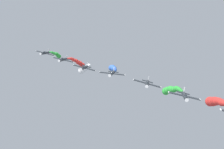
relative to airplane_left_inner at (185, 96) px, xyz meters
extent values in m
cylinder|color=white|center=(-7.89, 10.55, -1.15)|extent=(0.44, 1.40, 0.44)
sphere|color=red|center=(-12.20, -5.45, -2.98)|extent=(1.91, 1.91, 1.91)
sphere|color=red|center=(-12.09, -7.36, -3.30)|extent=(2.25, 2.25, 2.25)
sphere|color=red|center=(-11.98, -9.26, -3.40)|extent=(2.23, 2.23, 2.23)
sphere|color=red|center=(-11.88, -11.16, -3.71)|extent=(2.48, 2.48, 2.48)
sphere|color=red|center=(-11.66, -13.06, -4.17)|extent=(2.77, 2.77, 2.77)
sphere|color=red|center=(-11.51, -14.96, -4.52)|extent=(2.94, 2.94, 2.94)
sphere|color=red|center=(-11.33, -16.86, -5.13)|extent=(3.23, 3.23, 3.23)
sphere|color=red|center=(-11.28, -18.76, -5.56)|extent=(3.25, 3.25, 3.25)
sphere|color=red|center=(-11.05, -20.67, -5.98)|extent=(3.45, 3.45, 3.45)
cylinder|color=#23282D|center=(0.01, -0.18, -0.03)|extent=(1.31, 9.00, 1.31)
cone|color=white|center=(0.01, 4.92, -0.03)|extent=(1.24, 1.20, 1.24)
cube|color=#23282D|center=(0.03, -0.58, -0.13)|extent=(9.03, 1.90, 2.10)
cylinder|color=white|center=(-4.47, -0.58, -1.09)|extent=(0.43, 1.40, 0.43)
cylinder|color=white|center=(4.53, -0.58, 0.84)|extent=(0.43, 1.40, 0.43)
cube|color=#23282D|center=(0.00, -4.18, 0.02)|extent=(3.75, 1.20, 0.97)
cube|color=white|center=(-0.20, -4.28, 0.91)|extent=(0.47, 1.10, 1.59)
ellipsoid|color=black|center=(-0.10, 1.62, 0.45)|extent=(0.93, 2.20, 0.85)
sphere|color=green|center=(0.04, -7.26, 0.00)|extent=(1.01, 1.01, 1.01)
sphere|color=green|center=(0.27, -9.35, -0.26)|extent=(1.10, 1.10, 1.10)
sphere|color=green|center=(0.47, -11.43, -0.33)|extent=(1.39, 1.39, 1.39)
sphere|color=green|center=(0.64, -13.52, -0.53)|extent=(1.50, 1.50, 1.50)
sphere|color=green|center=(0.74, -15.60, -0.78)|extent=(1.68, 1.68, 1.68)
sphere|color=green|center=(1.12, -17.69, -1.13)|extent=(2.02, 2.02, 2.02)
sphere|color=green|center=(1.62, -19.77, -1.78)|extent=(2.09, 2.09, 2.09)
sphere|color=green|center=(2.31, -21.86, -2.23)|extent=(2.45, 2.45, 2.45)
sphere|color=green|center=(2.69, -23.94, -2.53)|extent=(2.63, 2.63, 2.63)
sphere|color=green|center=(3.65, -26.03, -3.30)|extent=(2.75, 2.75, 2.75)
sphere|color=green|center=(4.21, -28.11, -4.07)|extent=(2.91, 2.91, 2.91)
cylinder|color=#23282D|center=(11.04, -9.40, 1.89)|extent=(1.34, 9.00, 1.34)
cone|color=white|center=(11.04, -4.30, 1.89)|extent=(1.28, 1.20, 1.28)
cube|color=#23282D|center=(11.07, -9.80, 1.79)|extent=(8.94, 1.90, 2.51)
cylinder|color=white|center=(6.62, -9.80, 0.62)|extent=(0.44, 1.40, 0.44)
cylinder|color=white|center=(15.52, -9.80, 2.96)|extent=(0.44, 1.40, 0.44)
cube|color=#23282D|center=(11.03, -13.40, 1.93)|extent=(3.72, 1.20, 1.14)
cube|color=white|center=(10.80, -13.50, 2.82)|extent=(0.54, 1.10, 1.58)
ellipsoid|color=black|center=(10.92, -7.60, 2.36)|extent=(0.95, 2.20, 0.88)
cylinder|color=#23282D|center=(23.75, -17.70, 3.86)|extent=(1.20, 9.00, 1.20)
cone|color=white|center=(23.75, -12.60, 3.86)|extent=(1.14, 1.20, 1.14)
cube|color=#23282D|center=(23.76, -18.10, 3.76)|extent=(9.18, 1.90, 1.05)
cylinder|color=white|center=(19.18, -18.10, 3.32)|extent=(0.39, 1.40, 0.39)
cylinder|color=white|center=(28.34, -18.10, 4.20)|extent=(0.39, 1.40, 0.39)
cube|color=#23282D|center=(23.75, -21.70, 3.91)|extent=(3.80, 1.20, 0.54)
cube|color=white|center=(23.66, -21.80, 4.82)|extent=(0.29, 1.10, 1.61)
ellipsoid|color=black|center=(23.71, -15.90, 4.35)|extent=(0.86, 2.20, 0.77)
sphere|color=blue|center=(23.81, -24.65, 3.74)|extent=(0.83, 0.83, 0.83)
sphere|color=blue|center=(23.94, -26.61, 3.94)|extent=(1.02, 1.02, 1.02)
sphere|color=blue|center=(24.09, -28.57, 3.67)|extent=(1.35, 1.35, 1.35)
sphere|color=blue|center=(24.40, -30.53, 3.76)|extent=(1.59, 1.59, 1.59)
sphere|color=blue|center=(24.80, -32.49, 3.80)|extent=(1.74, 1.74, 1.74)
sphere|color=blue|center=(25.16, -34.45, 3.73)|extent=(1.93, 1.93, 1.93)
sphere|color=blue|center=(25.58, -36.41, 3.46)|extent=(2.22, 2.22, 2.22)
sphere|color=blue|center=(26.14, -38.37, 3.36)|extent=(2.24, 2.24, 2.24)
sphere|color=blue|center=(26.74, -40.33, 3.41)|extent=(2.54, 2.54, 2.54)
sphere|color=blue|center=(27.49, -42.29, 3.11)|extent=(2.60, 2.60, 2.60)
cylinder|color=#23282D|center=(36.12, -27.21, 4.70)|extent=(1.33, 9.00, 1.33)
cone|color=white|center=(36.12, -22.11, 4.70)|extent=(1.26, 1.20, 1.26)
cube|color=#23282D|center=(36.14, -27.61, 4.60)|extent=(8.98, 1.90, 2.34)
cylinder|color=white|center=(31.67, -27.61, 3.52)|extent=(0.43, 1.40, 0.43)
cylinder|color=white|center=(40.61, -27.61, 5.68)|extent=(0.43, 1.40, 0.43)
cube|color=#23282D|center=(36.11, -31.21, 4.75)|extent=(3.74, 1.20, 1.07)
cube|color=white|center=(35.89, -31.31, 5.63)|extent=(0.51, 1.10, 1.59)
ellipsoid|color=black|center=(36.00, -25.41, 5.18)|extent=(0.94, 2.20, 0.87)
sphere|color=white|center=(36.03, -34.27, 4.71)|extent=(0.85, 0.85, 0.85)
sphere|color=white|center=(36.49, -36.33, 4.53)|extent=(1.22, 1.22, 1.22)
sphere|color=white|center=(36.59, -38.39, 4.36)|extent=(1.33, 1.33, 1.33)
sphere|color=white|center=(37.12, -40.45, 4.15)|extent=(1.61, 1.61, 1.61)
sphere|color=white|center=(37.61, -42.51, 3.72)|extent=(1.82, 1.82, 1.82)
sphere|color=white|center=(38.27, -44.57, 3.60)|extent=(2.05, 2.05, 2.05)
sphere|color=white|center=(38.99, -46.63, 3.13)|extent=(2.25, 2.25, 2.25)
sphere|color=white|center=(39.94, -48.69, 2.44)|extent=(2.35, 2.35, 2.35)
sphere|color=white|center=(41.05, -50.75, 1.84)|extent=(2.47, 2.47, 2.47)
sphere|color=white|center=(41.97, -52.81, 1.36)|extent=(2.76, 2.76, 2.76)
sphere|color=white|center=(43.20, -54.87, 0.54)|extent=(2.87, 2.87, 2.87)
sphere|color=white|center=(44.69, -56.93, -0.18)|extent=(3.26, 3.26, 3.26)
cylinder|color=#23282D|center=(47.81, -37.10, 6.93)|extent=(1.31, 9.00, 1.31)
cone|color=white|center=(47.81, -32.00, 6.93)|extent=(1.25, 1.20, 1.25)
cube|color=#23282D|center=(47.83, -37.50, 6.83)|extent=(9.02, 1.90, 2.18)
cylinder|color=white|center=(43.34, -37.50, 5.83)|extent=(0.43, 1.40, 0.43)
cylinder|color=white|center=(52.32, -37.50, 7.83)|extent=(0.43, 1.40, 0.43)
cube|color=#23282D|center=(47.79, -41.10, 6.98)|extent=(3.75, 1.20, 1.00)
cube|color=white|center=(47.59, -41.20, 7.87)|extent=(0.49, 1.10, 1.59)
ellipsoid|color=black|center=(47.70, -35.30, 7.41)|extent=(0.93, 2.20, 0.86)
sphere|color=red|center=(47.93, -44.07, 6.76)|extent=(0.99, 0.99, 0.99)
sphere|color=red|center=(47.65, -46.03, 6.64)|extent=(1.20, 1.20, 1.20)
sphere|color=red|center=(47.35, -48.00, 6.53)|extent=(1.33, 1.33, 1.33)
sphere|color=red|center=(47.21, -49.96, 6.10)|extent=(1.57, 1.57, 1.57)
sphere|color=red|center=(47.04, -51.93, 5.47)|extent=(1.76, 1.76, 1.76)
sphere|color=red|center=(46.55, -53.90, 5.03)|extent=(1.82, 1.82, 1.82)
sphere|color=red|center=(46.17, -55.86, 4.16)|extent=(2.10, 2.10, 2.10)
sphere|color=red|center=(45.59, -57.83, 3.40)|extent=(2.30, 2.30, 2.30)
sphere|color=red|center=(44.87, -59.79, 2.35)|extent=(2.47, 2.47, 2.47)
cylinder|color=#23282D|center=(59.43, -46.46, 9.13)|extent=(1.33, 9.00, 1.33)
cone|color=white|center=(59.43, -41.36, 9.13)|extent=(1.26, 1.20, 1.26)
cube|color=#23282D|center=(59.46, -46.86, 9.03)|extent=(8.98, 1.90, 2.37)
cylinder|color=white|center=(54.99, -46.86, 7.93)|extent=(0.44, 1.40, 0.44)
cylinder|color=white|center=(63.92, -46.86, 10.13)|extent=(0.44, 1.40, 0.44)
cube|color=#23282D|center=(59.42, -50.46, 9.17)|extent=(3.73, 1.20, 1.08)
cube|color=white|center=(59.20, -50.56, 10.06)|extent=(0.52, 1.10, 1.59)
ellipsoid|color=black|center=(59.32, -44.66, 9.61)|extent=(0.94, 2.20, 0.87)
sphere|color=green|center=(59.56, -53.32, 9.07)|extent=(0.94, 0.94, 0.94)
sphere|color=green|center=(59.32, -55.18, 8.94)|extent=(1.26, 1.26, 1.26)
sphere|color=green|center=(59.56, -57.04, 8.61)|extent=(1.26, 1.26, 1.26)
sphere|color=green|center=(59.49, -58.90, 8.33)|extent=(1.41, 1.41, 1.41)
sphere|color=green|center=(59.29, -60.77, 7.82)|extent=(1.82, 1.82, 1.82)
sphere|color=green|center=(59.30, -62.63, 7.62)|extent=(1.92, 1.92, 1.92)
sphere|color=green|center=(59.29, -64.49, 6.86)|extent=(2.13, 2.13, 2.13)
sphere|color=green|center=(59.27, -66.35, 6.17)|extent=(2.21, 2.21, 2.21)
camera|label=1|loc=(9.10, 86.14, 17.45)|focal=47.50mm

